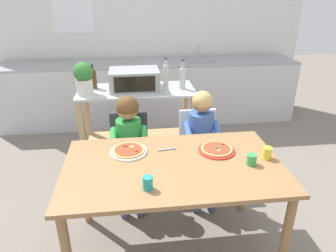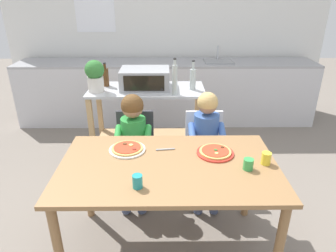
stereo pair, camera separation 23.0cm
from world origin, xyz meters
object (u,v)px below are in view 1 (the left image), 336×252
(bottle_brown_beer, at_px, (183,78))
(bottle_slim_sauce, at_px, (166,79))
(dining_chair_left, at_px, (130,150))
(drinking_cup_teal, at_px, (148,183))
(serving_spoon, at_px, (167,149))
(kitchen_island_cart, at_px, (138,116))
(child_in_blue_striped_shirt, at_px, (202,136))
(drinking_cup_yellow, at_px, (267,153))
(toaster_oven, at_px, (134,79))
(pizza_plate_red_rimmed, at_px, (217,150))
(dining_table, at_px, (173,176))
(drinking_cup_green, at_px, (252,159))
(dining_chair_right, at_px, (199,147))
(bottle_tall_green_wine, at_px, (93,79))
(child_in_green_shirt, at_px, (129,139))
(pizza_plate_white, at_px, (129,151))
(potted_herb_plant, at_px, (84,77))

(bottle_brown_beer, xyz_separation_m, bottle_slim_sauce, (-0.19, -0.16, 0.04))
(bottle_slim_sauce, xyz_separation_m, dining_chair_left, (-0.37, -0.34, -0.57))
(drinking_cup_teal, height_order, serving_spoon, drinking_cup_teal)
(kitchen_island_cart, bearing_deg, child_in_blue_striped_shirt, -50.45)
(kitchen_island_cart, height_order, serving_spoon, kitchen_island_cart)
(child_in_blue_striped_shirt, xyz_separation_m, drinking_cup_yellow, (0.32, -0.60, 0.14))
(kitchen_island_cart, relative_size, toaster_oven, 2.40)
(dining_chair_left, xyz_separation_m, pizza_plate_red_rimmed, (0.64, -0.58, 0.29))
(dining_table, relative_size, serving_spoon, 10.65)
(kitchen_island_cart, xyz_separation_m, drinking_cup_green, (0.74, -1.33, 0.20))
(bottle_brown_beer, height_order, dining_chair_right, bottle_brown_beer)
(bottle_tall_green_wine, relative_size, child_in_green_shirt, 0.25)
(pizza_plate_red_rimmed, height_order, drinking_cup_green, drinking_cup_green)
(bottle_slim_sauce, xyz_separation_m, drinking_cup_teal, (-0.26, -1.33, -0.25))
(dining_table, relative_size, pizza_plate_white, 5.56)
(dining_chair_right, bearing_deg, toaster_oven, 134.87)
(serving_spoon, bearing_deg, drinking_cup_teal, -110.01)
(kitchen_island_cart, distance_m, pizza_plate_white, 1.08)
(child_in_blue_striped_shirt, bearing_deg, drinking_cup_yellow, -61.61)
(kitchen_island_cart, bearing_deg, dining_chair_right, -44.71)
(bottle_brown_beer, height_order, drinking_cup_teal, bottle_brown_beer)
(dining_table, bearing_deg, potted_herb_plant, 121.36)
(potted_herb_plant, distance_m, dining_chair_left, 0.84)
(dining_table, distance_m, child_in_blue_striped_shirt, 0.68)
(dining_table, xyz_separation_m, serving_spoon, (-0.02, 0.20, 0.10))
(bottle_tall_green_wine, xyz_separation_m, pizza_plate_red_rimmed, (0.99, -1.22, -0.23))
(child_in_blue_striped_shirt, bearing_deg, dining_chair_right, 90.00)
(dining_table, height_order, serving_spoon, serving_spoon)
(bottle_tall_green_wine, distance_m, drinking_cup_teal, 1.70)
(bottle_tall_green_wine, bearing_deg, kitchen_island_cart, -12.69)
(bottle_brown_beer, height_order, dining_chair_left, bottle_brown_beer)
(child_in_green_shirt, xyz_separation_m, drinking_cup_green, (0.83, -0.67, 0.13))
(child_in_blue_striped_shirt, xyz_separation_m, drinking_cup_green, (0.19, -0.66, 0.14))
(kitchen_island_cart, distance_m, bottle_brown_beer, 0.63)
(dining_chair_right, relative_size, pizza_plate_white, 3.02)
(dining_table, distance_m, pizza_plate_red_rimmed, 0.38)
(bottle_slim_sauce, distance_m, dining_table, 1.14)
(kitchen_island_cart, relative_size, drinking_cup_teal, 14.16)
(potted_herb_plant, height_order, drinking_cup_green, potted_herb_plant)
(child_in_blue_striped_shirt, relative_size, drinking_cup_green, 13.58)
(child_in_green_shirt, height_order, child_in_blue_striped_shirt, child_in_blue_striped_shirt)
(child_in_green_shirt, height_order, drinking_cup_green, child_in_green_shirt)
(bottle_brown_beer, distance_m, bottle_slim_sauce, 0.25)
(bottle_brown_beer, height_order, pizza_plate_white, bottle_brown_beer)
(toaster_oven, distance_m, pizza_plate_white, 1.11)
(dining_chair_right, xyz_separation_m, pizza_plate_white, (-0.64, -0.52, 0.29))
(toaster_oven, relative_size, bottle_brown_beer, 1.66)
(bottle_slim_sauce, height_order, pizza_plate_red_rimmed, bottle_slim_sauce)
(dining_chair_right, height_order, drinking_cup_green, drinking_cup_green)
(pizza_plate_red_rimmed, bearing_deg, serving_spoon, 170.85)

